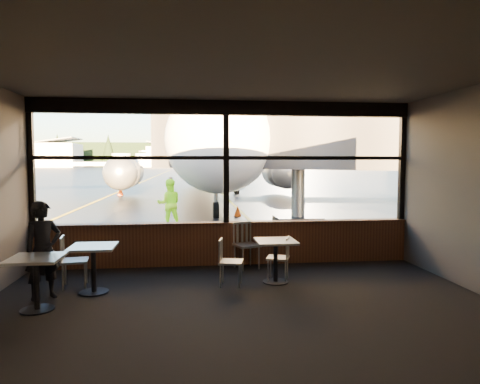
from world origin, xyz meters
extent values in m
plane|color=black|center=(0.00, 120.00, 0.00)|extent=(520.00, 520.00, 0.00)
cube|color=black|center=(0.00, -3.00, 0.01)|extent=(8.00, 6.00, 0.01)
cube|color=#38332D|center=(0.00, -3.00, 3.50)|extent=(8.00, 6.00, 0.04)
cube|color=#49403A|center=(0.00, -6.00, 1.75)|extent=(8.00, 0.04, 3.50)
cube|color=#572D1A|center=(0.00, 0.00, 0.45)|extent=(8.00, 0.28, 0.90)
cube|color=black|center=(0.00, 0.00, 3.35)|extent=(8.00, 0.18, 0.30)
cube|color=black|center=(-3.95, 0.00, 2.20)|extent=(0.12, 0.12, 2.60)
cube|color=black|center=(0.00, 0.00, 2.20)|extent=(0.12, 0.12, 2.60)
cube|color=black|center=(3.95, 0.00, 2.20)|extent=(0.12, 0.12, 2.60)
cube|color=black|center=(0.00, 0.00, 2.30)|extent=(8.00, 0.10, 0.08)
imported|color=black|center=(-3.12, -1.97, 0.80)|extent=(0.69, 0.67, 1.59)
imported|color=#BFF219|center=(-1.45, 5.30, 0.83)|extent=(0.88, 0.73, 1.65)
cone|color=#DE5907|center=(1.18, 8.20, 0.22)|extent=(0.32, 0.32, 0.44)
cone|color=#FD5408|center=(-5.34, 20.10, 0.29)|extent=(0.41, 0.41, 0.57)
cylinder|color=silver|center=(-30.00, 182.00, 3.00)|extent=(8.00, 8.00, 6.00)
cylinder|color=silver|center=(-20.00, 182.00, 3.00)|extent=(8.00, 8.00, 6.00)
cylinder|color=silver|center=(-10.00, 182.00, 3.00)|extent=(8.00, 8.00, 6.00)
cube|color=black|center=(0.00, 210.00, 6.00)|extent=(360.00, 3.00, 12.00)
camera|label=1|loc=(-0.79, -9.07, 2.21)|focal=32.00mm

